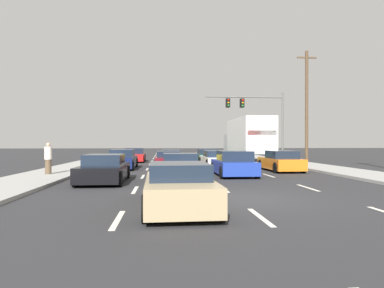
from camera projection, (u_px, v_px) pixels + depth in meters
The scene contains 19 objects.
ground_plane at pixel (185, 160), 35.68m from camera, with size 140.00×140.00×0.00m, color #2B2B2D.
sidewalk_right at pixel (280, 161), 31.43m from camera, with size 3.11×80.00×0.14m, color #9E9E99.
sidewalk_left at pixel (93, 162), 29.96m from camera, with size 3.11×80.00×0.14m, color #9E9E99.
lane_markings at pixel (189, 162), 30.59m from camera, with size 6.94×57.00×0.01m.
car_red at pixel (134, 156), 31.41m from camera, with size 2.00×4.17×1.29m.
car_navy at pixel (122, 160), 23.26m from camera, with size 1.84×4.56×1.32m.
car_black at pixel (104, 169), 15.37m from camera, with size 1.96×4.44×1.27m.
car_yellow at pixel (171, 156), 31.37m from camera, with size 1.97×4.28×1.15m.
car_maroon at pixel (169, 160), 23.97m from camera, with size 1.96×4.52×1.20m.
car_gray at pixel (179, 168), 16.25m from camera, with size 1.91×4.20×1.29m.
car_tan at pixel (179, 187), 9.33m from camera, with size 1.97×4.61×1.25m.
car_green at pixel (207, 156), 31.65m from camera, with size 2.00×4.17×1.20m.
car_white at pixel (215, 159), 25.16m from camera, with size 1.94×4.66×1.20m.
car_blue at pixel (234, 164), 18.31m from camera, with size 2.00×4.05×1.35m.
box_truck at pixel (247, 138), 29.03m from camera, with size 2.71×8.85×3.80m.
car_orange at pixel (281, 162), 21.34m from camera, with size 1.88×4.15×1.29m.
traffic_signal_mast at pixel (252, 109), 36.27m from camera, with size 8.50×0.69×7.21m.
utility_pole_mid at pixel (307, 105), 30.58m from camera, with size 1.80×0.28×10.09m.
pedestrian_near_corner at pixel (48, 158), 17.82m from camera, with size 0.38×0.38×1.65m.
Camera 1 is at (-2.35, -10.60, 1.80)m, focal length 31.66 mm.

